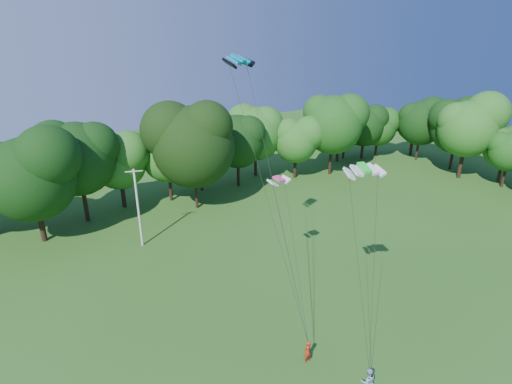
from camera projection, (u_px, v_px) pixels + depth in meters
utility_pole at (138, 208)px, 39.34m from camera, size 1.58×0.61×8.21m
kite_flyer_left at (307, 351)px, 26.02m from camera, size 0.63×0.42×1.68m
kite_flyer_right at (368, 381)px, 23.66m from camera, size 1.15×1.07×1.88m
kite_teal at (238, 58)px, 27.55m from camera, size 2.76×2.03×0.57m
kite_green at (364, 168)px, 24.14m from camera, size 2.68×1.81×0.42m
kite_pink at (279, 179)px, 30.80m from camera, size 1.87×1.00×0.28m
tree_back_center at (193, 131)px, 46.27m from camera, size 10.67×10.67×15.52m
tree_back_east at (346, 124)px, 67.57m from camera, size 6.63×6.63×9.65m
tree_flank_east at (506, 144)px, 56.15m from camera, size 6.33×6.33×9.20m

